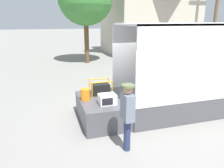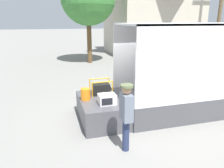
{
  "view_description": "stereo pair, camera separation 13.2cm",
  "coord_description": "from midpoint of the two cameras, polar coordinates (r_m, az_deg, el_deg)",
  "views": [
    {
      "loc": [
        -2.4,
        -6.64,
        3.32
      ],
      "look_at": [
        -0.43,
        -0.2,
        1.33
      ],
      "focal_mm": 35.0,
      "sensor_mm": 36.0,
      "label": 1
    },
    {
      "loc": [
        -2.27,
        -6.67,
        3.32
      ],
      "look_at": [
        -0.43,
        -0.2,
        1.33
      ],
      "focal_mm": 35.0,
      "sensor_mm": 36.0,
      "label": 2
    }
  ],
  "objects": [
    {
      "name": "box_truck",
      "position": [
        9.47,
        25.4,
        0.04
      ],
      "size": [
        6.85,
        2.28,
        3.21
      ],
      "color": "navy",
      "rests_on": "ground"
    },
    {
      "name": "ground_plane",
      "position": [
        7.79,
        2.1,
        -8.79
      ],
      "size": [
        160.0,
        160.0,
        0.0
      ],
      "primitive_type": "plane",
      "color": "gray"
    },
    {
      "name": "house_backdrop",
      "position": [
        23.03,
        8.85,
        17.97
      ],
      "size": [
        7.92,
        8.15,
        7.87
      ],
      "color": "beige",
      "rests_on": "ground"
    },
    {
      "name": "utility_pole",
      "position": [
        20.0,
        25.6,
        18.48
      ],
      "size": [
        1.8,
        0.28,
        8.81
      ],
      "color": "brown",
      "rests_on": "ground"
    },
    {
      "name": "worker_person",
      "position": [
        5.54,
        3.4,
        -6.99
      ],
      "size": [
        0.32,
        0.44,
        1.81
      ],
      "color": "navy",
      "rests_on": "ground"
    },
    {
      "name": "orange_bucket",
      "position": [
        7.2,
        -7.49,
        -2.73
      ],
      "size": [
        0.31,
        0.31,
        0.38
      ],
      "color": "orange",
      "rests_on": "tailgate_deck"
    },
    {
      "name": "microwave",
      "position": [
        6.81,
        -1.8,
        -4.0
      ],
      "size": [
        0.53,
        0.43,
        0.31
      ],
      "color": "white",
      "rests_on": "tailgate_deck"
    },
    {
      "name": "portable_generator",
      "position": [
        7.7,
        -3.32,
        -1.26
      ],
      "size": [
        0.74,
        0.5,
        0.52
      ],
      "color": "black",
      "rests_on": "tailgate_deck"
    },
    {
      "name": "tailgate_deck",
      "position": [
        7.45,
        -3.19,
        -6.75
      ],
      "size": [
        1.45,
        2.16,
        0.78
      ],
      "primitive_type": "cube",
      "color": "#4C4C51",
      "rests_on": "ground"
    }
  ]
}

